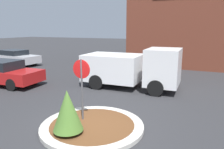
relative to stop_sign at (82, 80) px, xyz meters
The scene contains 8 objects.
ground_plane 1.69m from the stop_sign, 24.50° to the right, with size 120.00×120.00×0.00m, color #2D2D30.
traffic_island 1.63m from the stop_sign, 24.50° to the right, with size 3.52×3.52×0.14m.
stop_sign is the anchor object (origin of this frame).
island_shrub 1.31m from the stop_sign, 82.54° to the right, with size 0.94×0.94×1.39m.
utility_truck 5.24m from the stop_sign, 89.09° to the left, with size 5.38×2.46×2.29m.
storefront_building 15.98m from the stop_sign, 72.20° to the left, with size 15.29×6.07×6.91m.
parked_sedan_silver 14.92m from the stop_sign, 145.64° to the left, with size 4.95×2.37×1.39m.
parked_sedan_red 7.77m from the stop_sign, 158.73° to the left, with size 4.67×2.09×1.47m.
Camera 1 is at (3.41, -6.08, 3.36)m, focal length 35.00 mm.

